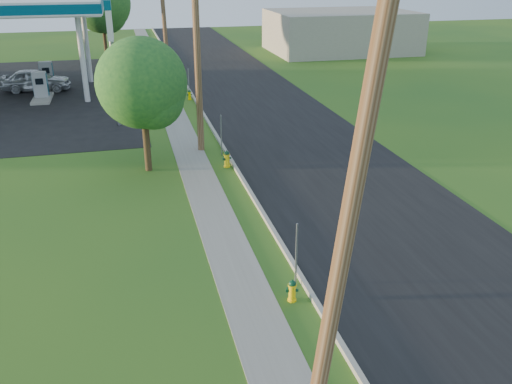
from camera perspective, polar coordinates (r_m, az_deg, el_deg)
road at (r=22.25m, az=10.07°, el=-0.22°), size 8.00×120.00×0.02m
curb at (r=21.01m, az=0.02°, el=-1.10°), size 0.15×120.00×0.15m
sidewalk at (r=20.73m, az=-4.68°, el=-1.72°), size 1.50×120.00×0.03m
utility_pole_near at (r=9.23m, az=9.78°, el=-2.37°), size 1.40×0.32×9.48m
utility_pole_mid at (r=26.10m, az=-6.22°, el=14.78°), size 1.40×0.32×9.80m
utility_pole_far at (r=43.90m, az=-9.68°, el=17.80°), size 1.40×0.32×9.50m
sign_post_near at (r=15.56m, az=4.27°, el=-6.65°), size 0.05×0.04×2.00m
sign_post_mid at (r=26.14m, az=-3.68°, el=5.98°), size 0.05×0.04×2.00m
sign_post_far at (r=37.84m, az=-7.09°, el=11.28°), size 0.05×0.04×2.00m
fuel_pump_ne at (r=39.78m, az=-21.69°, el=10.01°), size 1.20×3.20×1.90m
fuel_pump_se at (r=43.67m, az=-21.11°, el=11.16°), size 1.20×3.20×1.90m
price_pylon at (r=31.26m, az=-15.14°, el=16.43°), size 0.34×2.04×6.85m
distant_building at (r=58.35m, az=8.88°, el=16.36°), size 14.00×10.00×4.00m
tree_verge at (r=23.82m, az=-11.66°, el=10.77°), size 3.88×3.88×5.88m
tree_lot at (r=52.28m, az=-15.86°, el=18.35°), size 5.14×5.14×7.79m
hydrant_near at (r=15.23m, az=3.83°, el=-10.31°), size 0.35×0.31×0.68m
hydrant_mid at (r=24.73m, az=-3.08°, el=3.50°), size 0.42×0.37×0.81m
hydrant_far at (r=37.45m, az=-7.02°, el=10.12°), size 0.36×0.32×0.70m
car_silver at (r=42.73m, az=-22.14°, el=10.88°), size 4.85×2.31×1.60m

